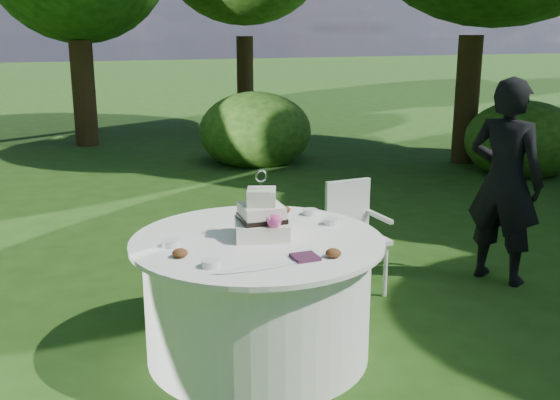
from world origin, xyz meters
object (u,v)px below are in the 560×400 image
object	(u,v)px
table	(258,296)
cake	(262,219)
chair	(354,227)
napkins	(305,257)
guest	(505,181)

from	to	relation	value
table	cake	size ratio (longest dim) A/B	3.64
table	chair	world-z (taller)	chair
cake	chair	size ratio (longest dim) A/B	0.49
table	chair	bearing A→B (deg)	34.60
napkins	guest	world-z (taller)	guest
napkins	cake	world-z (taller)	cake
table	chair	distance (m)	1.28
napkins	chair	xyz separation A→B (m)	(0.92, 1.16, -0.26)
table	cake	distance (m)	0.50
napkins	table	size ratio (longest dim) A/B	0.09
napkins	cake	bearing A→B (deg)	101.03
guest	chair	size ratio (longest dim) A/B	1.91
guest	chair	world-z (taller)	guest
guest	chair	distance (m)	1.28
chair	napkins	bearing A→B (deg)	-128.35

